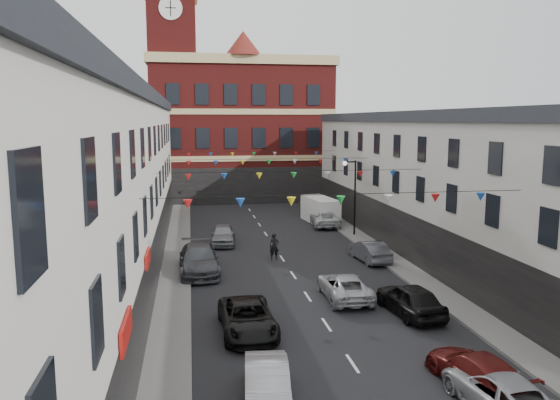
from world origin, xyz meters
TOP-DOWN VIEW (x-y plane):
  - ground at (0.00, 0.00)m, footprint 160.00×160.00m
  - pavement_left at (-6.90, 2.00)m, footprint 1.80×64.00m
  - pavement_right at (6.90, 2.00)m, footprint 1.80×64.00m
  - terrace_left at (-11.78, 1.00)m, footprint 8.40×56.00m
  - terrace_right at (11.78, 1.00)m, footprint 8.40×56.00m
  - civic_building at (0.00, 37.95)m, footprint 20.60×13.30m
  - clock_tower at (-7.50, 35.00)m, footprint 5.60×5.60m
  - distant_hill at (-4.00, 62.00)m, footprint 40.00×14.00m
  - street_lamp at (6.55, 14.00)m, footprint 1.10×0.36m
  - car_left_b at (-3.60, -10.42)m, footprint 1.81×4.20m
  - car_left_c at (-3.60, -4.37)m, footprint 2.39×4.95m
  - car_left_d at (-5.50, 5.39)m, footprint 2.46×5.76m
  - car_left_e at (-3.60, 12.87)m, footprint 2.12×4.44m
  - car_right_b at (3.60, -12.05)m, footprint 2.44×4.76m
  - car_right_c at (3.60, -10.57)m, footprint 2.36×4.65m
  - car_right_d at (4.20, -3.37)m, footprint 2.27×4.63m
  - car_right_e at (5.50, 6.44)m, footprint 1.82×4.25m
  - car_right_f at (5.50, 18.39)m, footprint 2.74×5.09m
  - moving_car at (1.80, -0.59)m, footprint 2.25×4.74m
  - white_van at (5.51, 20.17)m, footprint 2.62×5.26m
  - pedestrian at (-0.56, 7.76)m, footprint 0.65×0.44m

SIDE VIEW (x-z plane):
  - ground at x=0.00m, z-range 0.00..0.00m
  - pavement_left at x=-6.90m, z-range 0.00..0.15m
  - pavement_right at x=6.90m, z-range 0.00..0.15m
  - car_right_b at x=3.60m, z-range 0.00..1.28m
  - car_right_c at x=3.60m, z-range 0.00..1.29m
  - moving_car at x=1.80m, z-range 0.00..1.31m
  - car_left_b at x=-3.60m, z-range 0.00..1.34m
  - car_right_f at x=5.50m, z-range 0.00..1.36m
  - car_left_c at x=-3.60m, z-range 0.00..1.36m
  - car_right_e at x=5.50m, z-range 0.00..1.36m
  - car_left_e at x=-3.60m, z-range 0.00..1.47m
  - car_right_d at x=4.20m, z-range 0.00..1.52m
  - car_left_d at x=-5.50m, z-range 0.00..1.65m
  - pedestrian at x=-0.56m, z-range 0.00..1.76m
  - white_van at x=5.51m, z-range 0.00..2.23m
  - street_lamp at x=6.55m, z-range 0.90..6.90m
  - terrace_right at x=11.78m, z-range 0.00..9.70m
  - distant_hill at x=-4.00m, z-range 0.00..10.00m
  - terrace_left at x=-11.78m, z-range 0.00..10.70m
  - civic_building at x=0.00m, z-range -1.11..17.39m
  - clock_tower at x=-7.50m, z-range -0.07..29.93m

